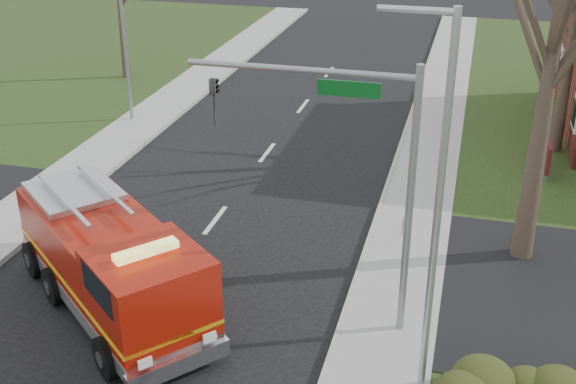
# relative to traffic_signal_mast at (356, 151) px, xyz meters

# --- Properties ---
(ground) EXTENTS (120.00, 120.00, 0.00)m
(ground) POSITION_rel_traffic_signal_mast_xyz_m (-5.21, -1.50, -4.71)
(ground) COLOR black
(ground) RESTS_ON ground
(sidewalk_right) EXTENTS (2.40, 80.00, 0.15)m
(sidewalk_right) POSITION_rel_traffic_signal_mast_xyz_m (0.99, -1.50, -4.63)
(sidewalk_right) COLOR #9D9C97
(sidewalk_right) RESTS_ON ground
(health_center_sign) EXTENTS (0.12, 2.00, 1.40)m
(health_center_sign) POSITION_rel_traffic_signal_mast_xyz_m (5.29, 11.00, -3.83)
(health_center_sign) COLOR #4D1217
(health_center_sign) RESTS_ON ground
(bare_tree_near) EXTENTS (6.00, 6.00, 12.00)m
(bare_tree_near) POSITION_rel_traffic_signal_mast_xyz_m (4.29, 4.50, 2.71)
(bare_tree_near) COLOR #403226
(bare_tree_near) RESTS_ON ground
(traffic_signal_mast) EXTENTS (5.29, 0.18, 6.80)m
(traffic_signal_mast) POSITION_rel_traffic_signal_mast_xyz_m (0.00, 0.00, 0.00)
(traffic_signal_mast) COLOR gray
(traffic_signal_mast) RESTS_ON ground
(streetlight_pole) EXTENTS (1.48, 0.16, 8.40)m
(streetlight_pole) POSITION_rel_traffic_signal_mast_xyz_m (1.93, -2.00, -0.16)
(streetlight_pole) COLOR #B7BABF
(streetlight_pole) RESTS_ON ground
(utility_pole_far) EXTENTS (0.14, 0.14, 7.00)m
(utility_pole_far) POSITION_rel_traffic_signal_mast_xyz_m (-12.01, 12.50, -1.21)
(utility_pole_far) COLOR gray
(utility_pole_far) RESTS_ON ground
(fire_engine) EXTENTS (7.10, 6.53, 2.91)m
(fire_engine) POSITION_rel_traffic_signal_mast_xyz_m (-5.94, -0.88, -3.39)
(fire_engine) COLOR #951306
(fire_engine) RESTS_ON ground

